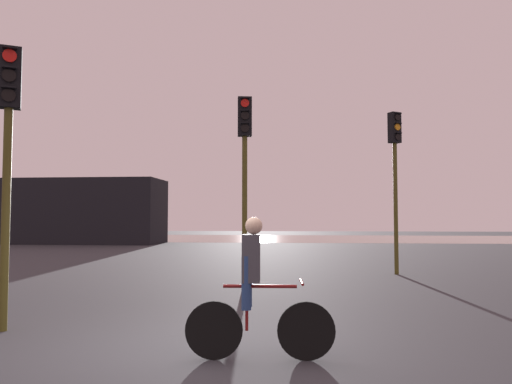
{
  "coord_description": "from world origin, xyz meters",
  "views": [
    {
      "loc": [
        1.52,
        -6.05,
        1.6
      ],
      "look_at": [
        0.5,
        5.0,
        2.2
      ],
      "focal_mm": 35.0,
      "sensor_mm": 36.0,
      "label": 1
    }
  ],
  "objects_px": {
    "traffic_light_far_right": "(395,162)",
    "traffic_light_center": "(245,155)",
    "traffic_light_near_left": "(8,131)",
    "cyclist": "(254,287)",
    "distant_building": "(81,211)"
  },
  "relations": [
    {
      "from": "distant_building",
      "to": "traffic_light_near_left",
      "type": "bearing_deg",
      "value": -67.56
    },
    {
      "from": "traffic_light_center",
      "to": "distant_building",
      "type": "bearing_deg",
      "value": -65.43
    },
    {
      "from": "traffic_light_near_left",
      "to": "distant_building",
      "type": "bearing_deg",
      "value": -96.76
    },
    {
      "from": "traffic_light_far_right",
      "to": "traffic_light_center",
      "type": "relative_size",
      "value": 1.07
    },
    {
      "from": "traffic_light_far_right",
      "to": "traffic_light_near_left",
      "type": "bearing_deg",
      "value": 17.37
    },
    {
      "from": "traffic_light_far_right",
      "to": "cyclist",
      "type": "bearing_deg",
      "value": 38.86
    },
    {
      "from": "cyclist",
      "to": "traffic_light_center",
      "type": "bearing_deg",
      "value": -175.6
    },
    {
      "from": "traffic_light_near_left",
      "to": "traffic_light_center",
      "type": "height_order",
      "value": "traffic_light_center"
    },
    {
      "from": "traffic_light_near_left",
      "to": "cyclist",
      "type": "distance_m",
      "value": 4.4
    },
    {
      "from": "distant_building",
      "to": "cyclist",
      "type": "xyz_separation_m",
      "value": [
        13.95,
        -25.89,
        -1.28
      ]
    },
    {
      "from": "traffic_light_near_left",
      "to": "cyclist",
      "type": "bearing_deg",
      "value": 133.85
    },
    {
      "from": "traffic_light_far_right",
      "to": "traffic_light_center",
      "type": "height_order",
      "value": "traffic_light_far_right"
    },
    {
      "from": "distant_building",
      "to": "cyclist",
      "type": "distance_m",
      "value": 29.44
    },
    {
      "from": "traffic_light_near_left",
      "to": "traffic_light_far_right",
      "type": "height_order",
      "value": "traffic_light_far_right"
    },
    {
      "from": "traffic_light_near_left",
      "to": "traffic_light_far_right",
      "type": "relative_size",
      "value": 0.87
    }
  ]
}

